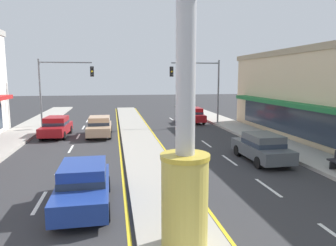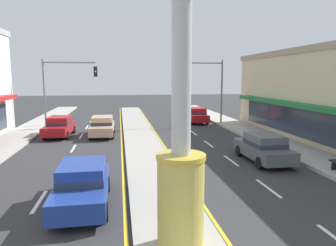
{
  "view_description": "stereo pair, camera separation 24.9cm",
  "coord_description": "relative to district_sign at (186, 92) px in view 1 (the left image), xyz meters",
  "views": [
    {
      "loc": [
        -1.76,
        -2.37,
        4.56
      ],
      "look_at": [
        0.55,
        10.77,
        2.6
      ],
      "focal_mm": 33.32,
      "sensor_mm": 36.0,
      "label": 1
    },
    {
      "loc": [
        -1.51,
        -2.41,
        4.56
      ],
      "look_at": [
        0.55,
        10.77,
        2.6
      ],
      "focal_mm": 33.32,
      "sensor_mm": 36.0,
      "label": 2
    }
  ],
  "objects": [
    {
      "name": "sedan_near_left_lane",
      "position": [
        6.18,
        8.0,
        -3.42
      ],
      "size": [
        1.88,
        4.32,
        1.53
      ],
      "color": "#4C5156",
      "rests_on": "ground"
    },
    {
      "name": "traffic_light_left_side",
      "position": [
        -6.46,
        22.16,
        0.04
      ],
      "size": [
        4.86,
        0.46,
        6.2
      ],
      "color": "slate",
      "rests_on": "ground"
    },
    {
      "name": "sedan_near_right_lane",
      "position": [
        6.17,
        23.01,
        -3.42
      ],
      "size": [
        1.91,
        4.34,
        1.53
      ],
      "color": "maroon",
      "rests_on": "ground"
    },
    {
      "name": "sedan_mid_left_lane",
      "position": [
        -2.88,
        3.47,
        -3.42
      ],
      "size": [
        1.87,
        4.32,
        1.53
      ],
      "color": "navy",
      "rests_on": "ground"
    },
    {
      "name": "sidewalk_right",
      "position": [
        9.2,
        10.88,
        -4.12
      ],
      "size": [
        2.75,
        60.0,
        0.18
      ],
      "primitive_type": "cube",
      "color": "#ADA89E",
      "rests_on": "ground"
    },
    {
      "name": "median_strip",
      "position": [
        -0.0,
        12.88,
        -4.14
      ],
      "size": [
        2.45,
        52.0,
        0.14
      ],
      "primitive_type": "cube",
      "color": "#A39E93",
      "rests_on": "ground"
    },
    {
      "name": "district_sign",
      "position": [
        0.0,
        0.0,
        0.0
      ],
      "size": [
        6.15,
        1.28,
        8.52
      ],
      "color": "gold",
      "rests_on": "median_strip"
    },
    {
      "name": "traffic_light_right_side",
      "position": [
        6.46,
        21.26,
        0.04
      ],
      "size": [
        4.86,
        0.46,
        6.2
      ],
      "color": "slate",
      "rests_on": "ground"
    },
    {
      "name": "lane_markings",
      "position": [
        -0.0,
        11.53,
        -4.2
      ],
      "size": [
        9.19,
        52.0,
        0.01
      ],
      "color": "silver",
      "rests_on": "ground"
    },
    {
      "name": "sedan_far_left_oncoming",
      "position": [
        -6.17,
        17.52,
        -3.42
      ],
      "size": [
        2.0,
        4.38,
        1.53
      ],
      "color": "maroon",
      "rests_on": "ground"
    },
    {
      "name": "sedan_far_right_lane",
      "position": [
        -2.88,
        17.07,
        -3.42
      ],
      "size": [
        1.87,
        4.32,
        1.53
      ],
      "color": "tan",
      "rests_on": "ground"
    }
  ]
}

